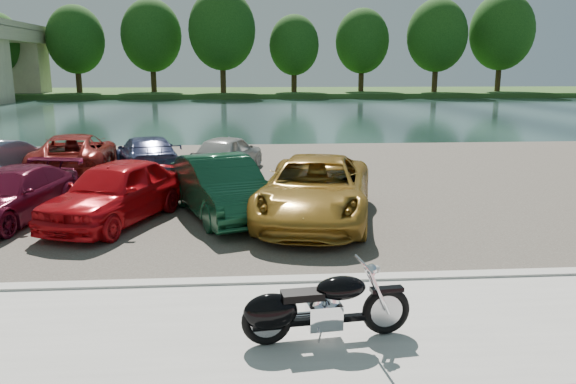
% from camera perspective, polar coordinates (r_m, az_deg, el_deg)
% --- Properties ---
extents(ground, '(200.00, 200.00, 0.00)m').
position_cam_1_polar(ground, '(8.01, -2.22, -14.94)').
color(ground, '#595447').
rests_on(ground, ground).
extents(promenade, '(60.00, 6.00, 0.10)m').
position_cam_1_polar(promenade, '(7.11, -1.92, -18.29)').
color(promenade, '#ADABA3').
rests_on(promenade, ground).
extents(kerb, '(60.00, 0.30, 0.14)m').
position_cam_1_polar(kerb, '(9.80, -2.66, -9.18)').
color(kerb, '#ADABA3').
rests_on(kerb, ground).
extents(parking_lot, '(60.00, 18.00, 0.04)m').
position_cam_1_polar(parking_lot, '(18.48, -3.47, 1.05)').
color(parking_lot, '#413C34').
rests_on(parking_lot, ground).
extents(river, '(120.00, 40.00, 0.00)m').
position_cam_1_polar(river, '(47.25, -4.01, 8.04)').
color(river, '#192D2B').
rests_on(river, ground).
extents(far_bank, '(120.00, 24.00, 0.60)m').
position_cam_1_polar(far_bank, '(79.18, -4.16, 10.06)').
color(far_bank, '#244819').
rests_on(far_bank, ground).
extents(far_trees, '(70.25, 10.68, 12.52)m').
position_cam_1_polar(far_trees, '(73.14, -0.69, 15.53)').
color(far_trees, '#342512').
rests_on(far_trees, far_bank).
extents(motorcycle, '(2.33, 0.75, 1.05)m').
position_cam_1_polar(motorcycle, '(7.63, 2.43, -11.72)').
color(motorcycle, black).
rests_on(motorcycle, promenade).
extents(car_3, '(2.68, 4.65, 1.27)m').
position_cam_1_polar(car_3, '(15.12, -26.30, -0.30)').
color(car_3, '#570C22').
rests_on(car_3, parking_lot).
extents(car_4, '(3.24, 4.76, 1.51)m').
position_cam_1_polar(car_4, '(14.01, -17.13, 0.03)').
color(car_4, '#BA0C13').
rests_on(car_4, parking_lot).
extents(car_5, '(3.03, 4.80, 1.49)m').
position_cam_1_polar(car_5, '(14.04, -6.77, 0.50)').
color(car_5, '#103B24').
rests_on(car_5, parking_lot).
extents(car_6, '(3.67, 5.94, 1.53)m').
position_cam_1_polar(car_6, '(13.59, 2.78, 0.26)').
color(car_6, '#A17625').
rests_on(car_6, parking_lot).
extents(car_9, '(2.50, 4.25, 1.32)m').
position_cam_1_polar(car_9, '(21.05, -26.92, 3.01)').
color(car_9, slate).
rests_on(car_9, parking_lot).
extents(car_10, '(3.02, 5.46, 1.45)m').
position_cam_1_polar(car_10, '(20.71, -20.83, 3.59)').
color(car_10, maroon).
rests_on(car_10, parking_lot).
extents(car_11, '(3.12, 5.00, 1.35)m').
position_cam_1_polar(car_11, '(20.03, -14.08, 3.62)').
color(car_11, navy).
rests_on(car_11, parking_lot).
extents(car_12, '(2.82, 4.24, 1.34)m').
position_cam_1_polar(car_12, '(20.10, -6.16, 3.94)').
color(car_12, '#A4A39F').
rests_on(car_12, parking_lot).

